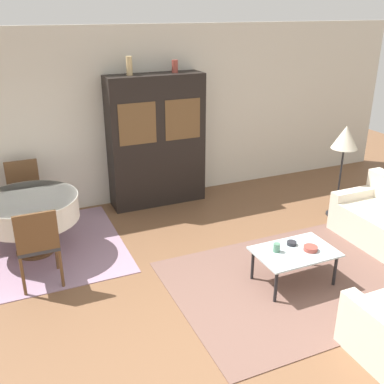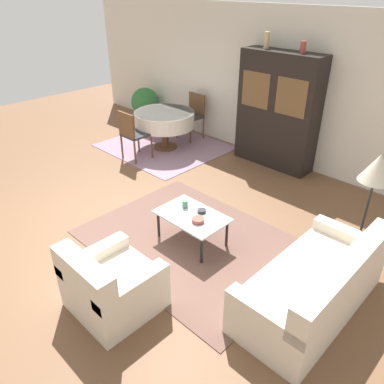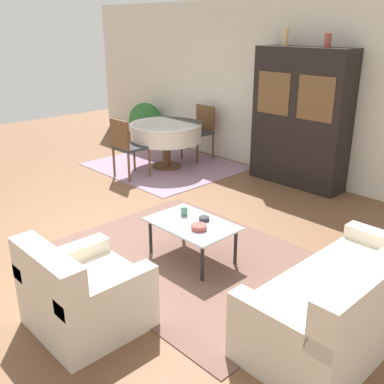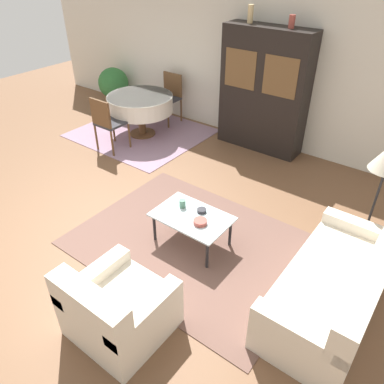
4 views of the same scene
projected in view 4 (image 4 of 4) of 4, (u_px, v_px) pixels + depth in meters
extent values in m
plane|color=brown|center=(98.00, 231.00, 4.78)|extent=(14.00, 14.00, 0.00)
cube|color=beige|center=(249.00, 62.00, 6.43)|extent=(10.00, 0.06, 2.70)
cube|color=brown|center=(192.00, 243.00, 4.59)|extent=(2.77, 2.09, 0.01)
cube|color=gray|center=(141.00, 133.00, 7.22)|extent=(2.31, 2.06, 0.01)
cube|color=beige|center=(330.00, 292.00, 3.68)|extent=(0.83, 1.79, 0.44)
cube|color=beige|center=(374.00, 278.00, 3.30)|extent=(0.20, 1.79, 0.36)
cube|color=beige|center=(300.00, 332.00, 2.98)|extent=(0.83, 0.16, 0.12)
cube|color=beige|center=(362.00, 228.00, 4.06)|extent=(0.83, 0.16, 0.12)
cube|color=beige|center=(122.00, 312.00, 3.48)|extent=(0.83, 0.81, 0.43)
cube|color=beige|center=(89.00, 306.00, 3.06)|extent=(0.83, 0.20, 0.35)
cube|color=beige|center=(93.00, 275.00, 3.50)|extent=(0.16, 0.81, 0.12)
cube|color=beige|center=(146.00, 311.00, 3.16)|extent=(0.16, 0.81, 0.12)
cylinder|color=black|center=(154.00, 227.00, 4.54)|extent=(0.04, 0.04, 0.38)
cylinder|color=black|center=(207.00, 254.00, 4.14)|extent=(0.04, 0.04, 0.38)
cylinder|color=black|center=(179.00, 209.00, 4.85)|extent=(0.04, 0.04, 0.38)
cylinder|color=black|center=(230.00, 232.00, 4.46)|extent=(0.04, 0.04, 0.38)
cube|color=silver|center=(192.00, 217.00, 4.38)|extent=(0.90, 0.60, 0.02)
cube|color=black|center=(264.00, 91.00, 6.21)|extent=(1.47, 0.43, 2.02)
cube|color=brown|center=(240.00, 69.00, 6.05)|extent=(0.56, 0.01, 0.61)
cube|color=brown|center=(280.00, 77.00, 5.69)|extent=(0.56, 0.01, 0.61)
cylinder|color=brown|center=(143.00, 133.00, 7.16)|extent=(0.48, 0.48, 0.03)
cylinder|color=brown|center=(142.00, 123.00, 7.04)|extent=(0.14, 0.14, 0.45)
cylinder|color=silver|center=(140.00, 104.00, 6.83)|extent=(1.19, 1.19, 0.30)
cylinder|color=silver|center=(140.00, 97.00, 6.75)|extent=(1.20, 1.20, 0.03)
cylinder|color=brown|center=(114.00, 129.00, 6.79)|extent=(0.04, 0.04, 0.46)
cylinder|color=brown|center=(129.00, 135.00, 6.59)|extent=(0.04, 0.04, 0.46)
cylinder|color=brown|center=(96.00, 137.00, 6.52)|extent=(0.04, 0.04, 0.46)
cylinder|color=brown|center=(112.00, 144.00, 6.32)|extent=(0.04, 0.04, 0.46)
cube|color=#333338|center=(111.00, 123.00, 6.42)|extent=(0.44, 0.44, 0.04)
cube|color=brown|center=(100.00, 113.00, 6.15)|extent=(0.44, 0.04, 0.44)
cylinder|color=brown|center=(168.00, 117.00, 7.29)|extent=(0.04, 0.04, 0.46)
cylinder|color=brown|center=(153.00, 112.00, 7.49)|extent=(0.04, 0.04, 0.46)
cylinder|color=brown|center=(181.00, 110.00, 7.56)|extent=(0.04, 0.04, 0.46)
cylinder|color=brown|center=(166.00, 106.00, 7.76)|extent=(0.04, 0.04, 0.46)
cube|color=#333338|center=(167.00, 99.00, 7.38)|extent=(0.44, 0.44, 0.04)
cube|color=brown|center=(173.00, 84.00, 7.38)|extent=(0.44, 0.04, 0.44)
cylinder|color=black|center=(361.00, 242.00, 4.59)|extent=(0.28, 0.28, 0.02)
cylinder|color=black|center=(373.00, 207.00, 4.29)|extent=(0.03, 0.03, 1.05)
cylinder|color=#4C7A60|center=(182.00, 204.00, 4.50)|extent=(0.08, 0.08, 0.10)
cylinder|color=#9E4238|center=(200.00, 222.00, 4.24)|extent=(0.16, 0.16, 0.05)
cylinder|color=#232328|center=(202.00, 211.00, 4.43)|extent=(0.11, 0.11, 0.04)
cylinder|color=tan|center=(250.00, 14.00, 5.76)|extent=(0.09, 0.09, 0.26)
cylinder|color=#9E4238|center=(292.00, 22.00, 5.43)|extent=(0.09, 0.09, 0.18)
cylinder|color=#4C4C51|center=(116.00, 101.00, 8.36)|extent=(0.31, 0.31, 0.23)
sphere|color=#2D6B33|center=(113.00, 83.00, 8.14)|extent=(0.65, 0.65, 0.65)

